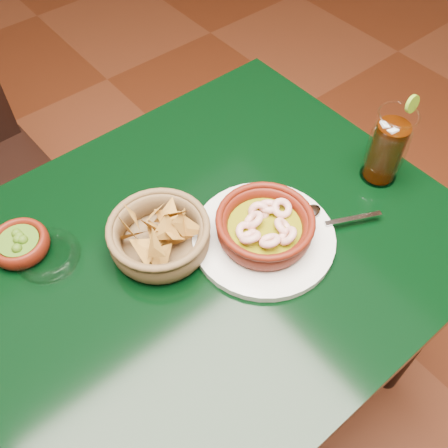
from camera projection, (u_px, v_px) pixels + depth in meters
ground at (184, 405)px, 1.52m from camera, size 7.00×7.00×0.00m
dining_table at (164, 301)px, 1.01m from camera, size 1.20×0.80×0.75m
shrimp_plate at (265, 229)px, 0.95m from camera, size 0.36×0.28×0.08m
chip_basket at (159, 236)px, 0.94m from camera, size 0.23×0.23×0.14m
guacamole_ramekin at (20, 244)px, 0.95m from camera, size 0.13×0.13×0.04m
cola_drink at (387, 147)px, 1.02m from camera, size 0.17×0.17×0.19m
glass_ashtray at (48, 256)px, 0.94m from camera, size 0.13×0.13×0.03m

